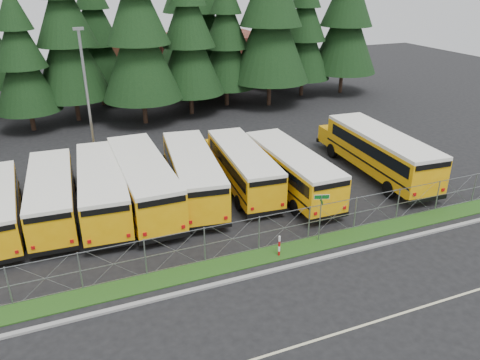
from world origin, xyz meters
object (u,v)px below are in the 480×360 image
bus_east (377,153)px  light_standard (87,95)px  bus_6 (289,170)px  striped_bollard (279,246)px  bus_5 (241,168)px  bus_2 (103,189)px  bus_4 (192,175)px  street_sign (321,208)px  bus_1 (52,196)px  bus_3 (142,182)px

bus_east → light_standard: (-18.68, 9.06, 3.88)m
bus_6 → bus_east: (7.19, 0.15, 0.15)m
striped_bollard → bus_5: bearing=80.7°
bus_2 → bus_5: 9.13m
bus_2 → bus_4: size_ratio=0.99×
bus_2 → bus_5: bearing=4.2°
light_standard → street_sign: bearing=-57.1°
bus_6 → striped_bollard: bus_6 is taller
bus_4 → light_standard: bearing=132.6°
bus_1 → bus_4: bus_4 is taller
bus_3 → bus_east: size_ratio=0.97×
bus_east → striped_bollard: 13.37m
bus_1 → bus_4: bearing=0.4°
street_sign → striped_bollard: bearing=-168.5°
striped_bollard → light_standard: 18.39m
bus_3 → street_sign: size_ratio=4.30×
bus_2 → bus_4: bus_4 is taller
light_standard → bus_4: bearing=-54.9°
light_standard → bus_3: bearing=-74.6°
bus_1 → bus_5: size_ratio=0.98×
bus_4 → bus_5: 3.48m
bus_2 → bus_6: bus_2 is taller
striped_bollard → bus_6: bearing=59.2°
striped_bollard → bus_3: bearing=121.8°
bus_6 → bus_east: size_ratio=0.91×
bus_6 → bus_2: bearing=172.1°
bus_5 → striped_bollard: bearing=-94.7°
bus_1 → bus_3: size_ratio=0.89×
bus_4 → bus_east: bearing=1.1°
bus_3 → bus_east: 16.66m
bus_east → striped_bollard: bearing=-144.5°
bus_2 → light_standard: 8.52m
street_sign → striped_bollard: (-2.70, -0.55, -1.43)m
bus_2 → bus_east: (19.02, -1.54, 0.12)m
bus_2 → striped_bollard: size_ratio=9.54×
bus_6 → bus_4: bearing=165.3°
bus_3 → light_standard: size_ratio=1.19×
street_sign → light_standard: (-10.07, 15.57, 3.47)m
bus_4 → bus_5: bus_4 is taller
bus_2 → light_standard: bearing=91.5°
bus_1 → bus_3: bus_3 is taller
bus_4 → street_sign: bearing=-51.8°
bus_3 → striped_bollard: size_ratio=10.06×
bus_east → light_standard: light_standard is taller
bus_4 → bus_3: bearing=-172.2°
bus_4 → bus_5: (3.48, 0.06, -0.08)m
bus_3 → striped_bollard: bus_3 is taller
bus_3 → bus_2: bearing=178.5°
bus_5 → bus_east: size_ratio=0.89×
bus_6 → bus_east: bearing=1.3°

